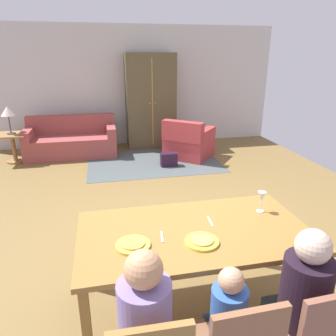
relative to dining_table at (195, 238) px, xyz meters
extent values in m
cube|color=brown|center=(0.07, 2.14, -0.70)|extent=(6.86, 6.67, 0.02)
cube|color=beige|center=(0.07, 5.53, 0.66)|extent=(6.86, 0.10, 2.70)
cube|color=olive|center=(0.00, 0.00, 0.05)|extent=(1.80, 0.98, 0.04)
cube|color=olive|center=(-0.84, -0.43, -0.33)|extent=(0.06, 0.06, 0.72)
cube|color=olive|center=(0.84, -0.43, -0.33)|extent=(0.06, 0.06, 0.72)
cube|color=olive|center=(-0.84, 0.43, -0.33)|extent=(0.06, 0.06, 0.72)
cube|color=olive|center=(0.84, 0.43, -0.33)|extent=(0.06, 0.06, 0.72)
cylinder|color=gold|center=(-0.50, -0.12, 0.08)|extent=(0.25, 0.25, 0.02)
cylinder|color=gold|center=(-0.50, -0.12, 0.09)|extent=(0.17, 0.17, 0.01)
cylinder|color=yellow|center=(0.00, -0.18, 0.08)|extent=(0.25, 0.25, 0.02)
cylinder|color=#E0A54E|center=(0.00, -0.18, 0.09)|extent=(0.17, 0.17, 0.01)
cylinder|color=silver|center=(0.65, 0.18, 0.07)|extent=(0.06, 0.06, 0.01)
cylinder|color=silver|center=(0.65, 0.18, 0.12)|extent=(0.01, 0.01, 0.09)
cone|color=silver|center=(0.65, 0.18, 0.21)|extent=(0.07, 0.07, 0.09)
cube|color=silver|center=(-0.27, -0.05, 0.07)|extent=(0.03, 0.15, 0.01)
cube|color=silver|center=(0.16, 0.10, 0.07)|extent=(0.03, 0.17, 0.01)
cylinder|color=#826FB0|center=(-0.50, -0.71, -0.01)|extent=(0.30, 0.30, 0.46)
sphere|color=tan|center=(-0.50, -0.71, 0.31)|extent=(0.21, 0.21, 0.21)
cylinder|color=#325DB7|center=(0.00, -0.71, -0.08)|extent=(0.22, 0.22, 0.33)
sphere|color=tan|center=(0.00, -0.71, 0.16)|extent=(0.15, 0.15, 0.15)
cube|color=brown|center=(0.50, -0.77, -0.26)|extent=(0.43, 0.43, 0.04)
cube|color=brown|center=(0.50, -0.96, -0.03)|extent=(0.42, 0.06, 0.42)
cube|color=brown|center=(0.67, -0.58, -0.49)|extent=(0.04, 0.04, 0.41)
cylinder|color=black|center=(0.50, -0.71, -0.01)|extent=(0.30, 0.30, 0.46)
sphere|color=beige|center=(0.50, -0.71, 0.31)|extent=(0.21, 0.21, 0.21)
cube|color=#485152|center=(0.32, 3.93, -0.69)|extent=(2.60, 1.80, 0.01)
cube|color=#94423E|center=(-1.31, 4.73, -0.48)|extent=(1.86, 0.84, 0.42)
cube|color=#94423E|center=(-1.31, 5.07, -0.07)|extent=(1.86, 0.20, 0.40)
cube|color=#94423E|center=(-2.15, 4.73, -0.17)|extent=(0.18, 0.84, 0.20)
cube|color=#94423E|center=(-0.47, 4.73, -0.17)|extent=(0.18, 0.84, 0.20)
cube|color=#A63537|center=(1.12, 4.13, -0.48)|extent=(1.19, 1.19, 0.42)
cube|color=#A63537|center=(0.90, 3.86, -0.07)|extent=(0.78, 0.70, 0.40)
cube|color=#A63537|center=(1.38, 3.91, -0.17)|extent=(0.68, 0.76, 0.20)
cube|color=#A63537|center=(0.86, 4.34, -0.17)|extent=(0.68, 0.76, 0.20)
cube|color=brown|center=(0.47, 5.14, 0.36)|extent=(1.10, 0.56, 2.10)
cube|color=gold|center=(0.47, 4.86, 0.36)|extent=(0.02, 0.01, 1.89)
sphere|color=gold|center=(0.41, 4.85, 0.36)|extent=(0.04, 0.04, 0.04)
sphere|color=gold|center=(0.53, 4.85, 0.36)|extent=(0.04, 0.04, 0.04)
cube|color=olive|center=(-2.42, 4.53, -0.13)|extent=(0.56, 0.56, 0.03)
cylinder|color=olive|center=(-2.42, 4.53, -0.42)|extent=(0.08, 0.08, 0.55)
cylinder|color=olive|center=(-2.42, 4.53, -0.68)|extent=(0.36, 0.36, 0.03)
cylinder|color=#454041|center=(-2.42, 4.53, -0.10)|extent=(0.16, 0.16, 0.02)
cylinder|color=#454041|center=(-2.42, 4.53, 0.08)|extent=(0.02, 0.02, 0.34)
cone|color=beige|center=(-2.42, 4.53, 0.34)|extent=(0.26, 0.26, 0.18)
cube|color=#291529|center=(0.57, 3.63, -0.56)|extent=(0.32, 0.16, 0.26)
camera|label=1|loc=(-0.65, -2.06, 1.36)|focal=33.70mm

